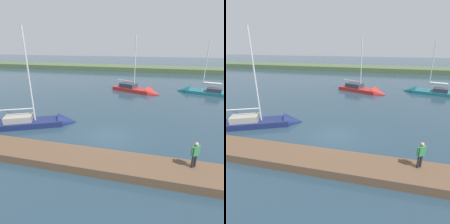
# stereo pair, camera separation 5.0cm
# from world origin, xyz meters

# --- Properties ---
(ground_plane) EXTENTS (200.00, 200.00, 0.00)m
(ground_plane) POSITION_xyz_m (0.00, 0.00, 0.00)
(ground_plane) COLOR #263D4C
(far_shoreline) EXTENTS (180.00, 8.00, 2.40)m
(far_shoreline) POSITION_xyz_m (0.00, -41.59, 0.00)
(far_shoreline) COLOR #4C603D
(far_shoreline) RESTS_ON ground_plane
(dock_pier) EXTENTS (26.80, 2.42, 0.56)m
(dock_pier) POSITION_xyz_m (0.00, 4.15, 0.28)
(dock_pier) COLOR brown
(dock_pier) RESTS_ON ground_plane
(sailboat_behind_pier) EXTENTS (8.21, 5.25, 9.71)m
(sailboat_behind_pier) POSITION_xyz_m (7.22, -0.62, 0.17)
(sailboat_behind_pier) COLOR navy
(sailboat_behind_pier) RESTS_ON ground_plane
(sailboat_inner_slip) EXTENTS (8.17, 4.98, 9.58)m
(sailboat_inner_slip) POSITION_xyz_m (-0.70, -15.95, 0.20)
(sailboat_inner_slip) COLOR #B22823
(sailboat_inner_slip) RESTS_ON ground_plane
(sailboat_far_left) EXTENTS (7.89, 4.10, 8.78)m
(sailboat_far_left) POSITION_xyz_m (-9.81, -17.64, 0.16)
(sailboat_far_left) COLOR #1E6B75
(sailboat_far_left) RESTS_ON ground_plane
(person_on_dock) EXTENTS (0.52, 0.44, 1.64)m
(person_on_dock) POSITION_xyz_m (-6.08, 3.69, 1.50)
(person_on_dock) COLOR #28282D
(person_on_dock) RESTS_ON dock_pier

